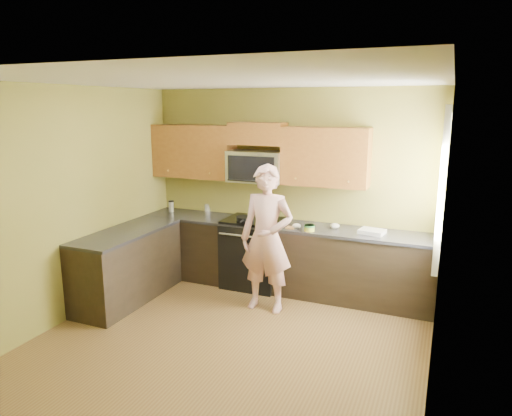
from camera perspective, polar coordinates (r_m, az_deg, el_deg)
The scene contains 26 objects.
floor at distance 5.14m, azimuth -3.68°, elevation -16.35°, with size 4.00×4.00×0.00m, color brown.
ceiling at distance 4.51m, azimuth -4.17°, elevation 15.30°, with size 4.00×4.00×0.00m, color white.
wall_back at distance 6.46m, azimuth 4.04°, elevation 2.39°, with size 4.00×4.00×0.00m, color olive.
wall_front at distance 3.08m, azimuth -21.02°, elevation -9.83°, with size 4.00×4.00×0.00m, color olive.
wall_left at distance 5.80m, azimuth -21.88°, elevation 0.37°, with size 4.00×4.00×0.00m, color olive.
wall_right at distance 4.18m, azimuth 21.52°, elevation -4.03°, with size 4.00×4.00×0.00m, color olive.
cabinet_back_run at distance 6.40m, azimuth 3.05°, elevation -6.09°, with size 4.00×0.60×0.88m, color black.
cabinet_left_run at distance 6.28m, azimuth -15.39°, elevation -6.93°, with size 0.60×1.60×0.88m, color black.
countertop_back at distance 6.26m, azimuth 3.07°, elevation -2.12°, with size 4.00×0.62×0.04m, color black.
countertop_left at distance 6.14m, azimuth -15.57°, elevation -2.88°, with size 0.62×1.60×0.04m, color black.
stove at distance 6.51m, azimuth -0.35°, elevation -5.44°, with size 0.76×0.65×0.95m, color black, non-canonical shape.
microwave at distance 6.39m, azimuth 0.07°, elevation 3.23°, with size 0.76×0.40×0.42m, color silver, non-canonical shape.
upper_cab_left at distance 6.86m, azimuth -7.49°, elevation 3.75°, with size 1.22×0.33×0.75m, color brown, non-canonical shape.
upper_cab_right at distance 6.13m, azimuth 8.35°, elevation 2.70°, with size 1.12×0.33×0.75m, color brown, non-canonical shape.
upper_cab_over_mw at distance 6.35m, azimuth 0.20°, elevation 9.07°, with size 0.76×0.33×0.30m, color brown.
window at distance 5.29m, azimuth 21.92°, elevation 2.59°, with size 0.06×1.06×1.66m, color white, non-canonical shape.
woman at distance 5.64m, azimuth 1.32°, elevation -3.77°, with size 0.66×0.43×1.80m, color #D4706A.
frying_pan at distance 6.32m, azimuth -1.32°, elevation -1.51°, with size 0.24×0.42×0.05m, color black, non-canonical shape.
butter_tub at distance 5.94m, azimuth 6.52°, elevation -2.80°, with size 0.13×0.13×0.10m, color yellow, non-canonical shape.
toast_slice at distance 6.05m, azimuth 4.25°, elevation -2.41°, with size 0.11×0.11×0.01m, color #B27F47.
napkin_a at distance 6.05m, azimuth 4.96°, elevation -2.19°, with size 0.11×0.12×0.06m, color silver.
napkin_b at distance 6.10m, azimuth 9.60°, elevation -2.17°, with size 0.12×0.13×0.07m, color silver.
dish_towel at distance 5.96m, azimuth 13.98°, elevation -2.81°, with size 0.30×0.24×0.05m, color silver.
travel_mug at distance 7.07m, azimuth -10.27°, elevation -0.45°, with size 0.08×0.08×0.17m, color silver, non-canonical shape.
glass_b at distance 6.95m, azimuth -6.03°, elevation -0.04°, with size 0.07×0.07×0.12m, color silver.
glass_c at distance 6.76m, azimuth -5.86°, elevation -0.39°, with size 0.07×0.07×0.12m, color silver.
Camera 1 is at (2.02, -4.03, 2.47)m, focal length 32.78 mm.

